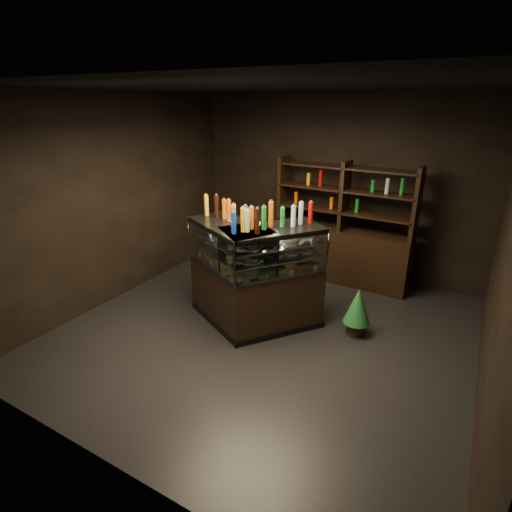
{
  "coord_description": "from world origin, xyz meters",
  "views": [
    {
      "loc": [
        2.14,
        -4.07,
        2.87
      ],
      "look_at": [
        -0.13,
        -0.04,
        1.06
      ],
      "focal_mm": 28.0,
      "sensor_mm": 36.0,
      "label": 1
    }
  ],
  "objects": [
    {
      "name": "bottles_top",
      "position": [
        -0.27,
        0.09,
        1.54
      ],
      "size": [
        1.4,
        0.89,
        0.3
      ],
      "color": "black",
      "rests_on": "display_case"
    },
    {
      "name": "display_case",
      "position": [
        -0.27,
        0.09,
        0.47
      ],
      "size": [
        1.92,
        1.41,
        1.4
      ],
      "rotation": [
        0.0,
        0.0,
        0.22
      ],
      "color": "black",
      "rests_on": "ground"
    },
    {
      "name": "ground",
      "position": [
        0.0,
        0.0,
        0.0
      ],
      "size": [
        5.0,
        5.0,
        0.0
      ],
      "primitive_type": "plane",
      "color": "black",
      "rests_on": "ground"
    },
    {
      "name": "room_shell",
      "position": [
        0.0,
        0.0,
        1.94
      ],
      "size": [
        5.02,
        5.02,
        3.01
      ],
      "color": "black",
      "rests_on": "ground"
    },
    {
      "name": "food_display",
      "position": [
        -0.27,
        0.08,
        1.06
      ],
      "size": [
        1.57,
        1.03,
        0.43
      ],
      "color": "#B88642",
      "rests_on": "display_case"
    },
    {
      "name": "back_shelving",
      "position": [
        0.31,
        2.05,
        0.61
      ],
      "size": [
        2.26,
        0.51,
        2.0
      ],
      "rotation": [
        0.0,
        0.0,
        -0.04
      ],
      "color": "black",
      "rests_on": "ground"
    },
    {
      "name": "potted_conifer",
      "position": [
        1.06,
        0.51,
        0.42
      ],
      "size": [
        0.35,
        0.35,
        0.74
      ],
      "rotation": [
        0.0,
        0.0,
        -0.36
      ],
      "color": "black",
      "rests_on": "ground"
    }
  ]
}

